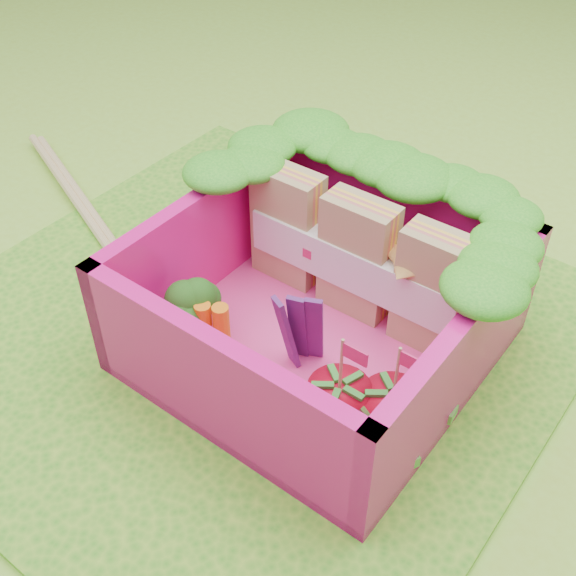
% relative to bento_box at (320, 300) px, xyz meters
% --- Properties ---
extents(ground, '(14.00, 14.00, 0.00)m').
position_rel_bento_box_xyz_m(ground, '(-0.33, -0.11, -0.31)').
color(ground, '#94C838').
rests_on(ground, ground).
extents(placemat, '(2.60, 2.60, 0.03)m').
position_rel_bento_box_xyz_m(placemat, '(-0.33, -0.11, -0.29)').
color(placemat, green).
rests_on(placemat, ground).
extents(bento_floor, '(1.30, 1.30, 0.05)m').
position_rel_bento_box_xyz_m(bento_floor, '(0.00, -0.00, -0.25)').
color(bento_floor, '#F03D95').
rests_on(bento_floor, placemat).
extents(bento_box, '(1.30, 1.30, 0.55)m').
position_rel_bento_box_xyz_m(bento_box, '(0.00, 0.00, 0.00)').
color(bento_box, '#E91385').
rests_on(bento_box, placemat).
extents(lettuce_ruffle, '(1.43, 0.77, 0.11)m').
position_rel_bento_box_xyz_m(lettuce_ruffle, '(-0.00, 0.46, 0.33)').
color(lettuce_ruffle, '#1E921A').
rests_on(lettuce_ruffle, bento_box).
extents(sandwich_stack, '(1.05, 0.18, 0.55)m').
position_rel_bento_box_xyz_m(sandwich_stack, '(0.01, 0.27, 0.04)').
color(sandwich_stack, tan).
rests_on(sandwich_stack, bento_floor).
extents(broccoli, '(0.33, 0.33, 0.25)m').
position_rel_bento_box_xyz_m(broccoli, '(-0.43, -0.31, -0.05)').
color(broccoli, '#69994A').
rests_on(broccoli, bento_floor).
extents(carrot_sticks, '(0.14, 0.10, 0.26)m').
position_rel_bento_box_xyz_m(carrot_sticks, '(-0.30, -0.32, -0.10)').
color(carrot_sticks, orange).
rests_on(carrot_sticks, bento_floor).
extents(purple_wedges, '(0.14, 0.13, 0.38)m').
position_rel_bento_box_xyz_m(purple_wedges, '(0.02, -0.16, -0.04)').
color(purple_wedges, '#431856').
rests_on(purple_wedges, bento_floor).
extents(strawberry_left, '(0.23, 0.23, 0.47)m').
position_rel_bento_box_xyz_m(strawberry_left, '(0.33, -0.34, -0.10)').
color(strawberry_left, red).
rests_on(strawberry_left, bento_floor).
extents(strawberry_right, '(0.23, 0.23, 0.47)m').
position_rel_bento_box_xyz_m(strawberry_right, '(0.50, -0.26, -0.10)').
color(strawberry_right, red).
rests_on(strawberry_right, bento_floor).
extents(snap_peas, '(0.33, 0.36, 0.05)m').
position_rel_bento_box_xyz_m(snap_peas, '(0.50, -0.16, -0.20)').
color(snap_peas, green).
rests_on(snap_peas, bento_floor).
extents(chopsticks, '(2.12, 0.85, 0.05)m').
position_rel_bento_box_xyz_m(chopsticks, '(-1.34, -0.03, -0.25)').
color(chopsticks, tan).
rests_on(chopsticks, placemat).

